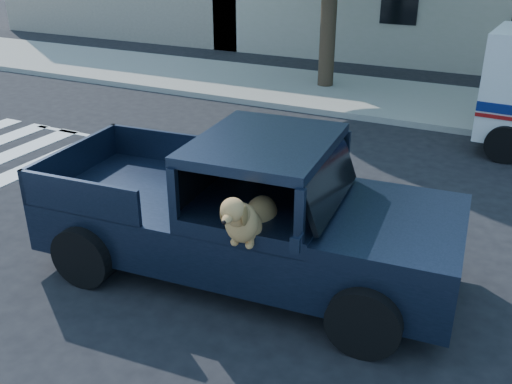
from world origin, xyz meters
TOP-DOWN VIEW (x-y plane):
  - ground at (0.00, 0.00)m, footprint 120.00×120.00m
  - far_sidewalk at (0.00, 9.20)m, footprint 60.00×4.00m
  - pickup_truck at (-1.67, 0.01)m, footprint 5.47×2.87m

SIDE VIEW (x-z plane):
  - ground at x=0.00m, z-range 0.00..0.00m
  - far_sidewalk at x=0.00m, z-range 0.00..0.15m
  - pickup_truck at x=-1.67m, z-range -0.31..1.59m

